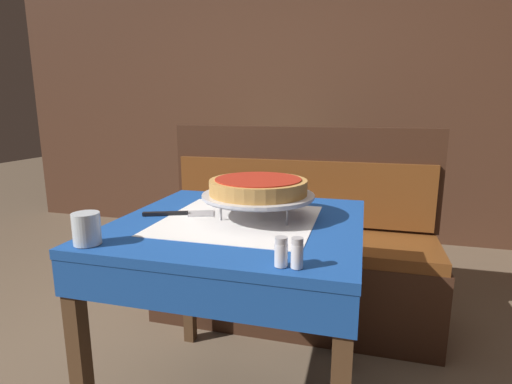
{
  "coord_description": "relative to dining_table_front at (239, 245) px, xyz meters",
  "views": [
    {
      "loc": [
        0.42,
        -1.3,
        1.17
      ],
      "look_at": [
        0.06,
        0.01,
        0.88
      ],
      "focal_mm": 28.0,
      "sensor_mm": 36.0,
      "label": 1
    }
  ],
  "objects": [
    {
      "name": "back_wall_panel",
      "position": [
        0.0,
        2.31,
        0.52
      ],
      "size": [
        6.0,
        0.04,
        2.4
      ],
      "primitive_type": "cube",
      "color": "#4C2D1E",
      "rests_on": "ground_plane"
    },
    {
      "name": "pepper_shaker",
      "position": [
        0.27,
        -0.37,
        0.13
      ],
      "size": [
        0.03,
        0.03,
        0.08
      ],
      "color": "silver",
      "rests_on": "dining_table_front"
    },
    {
      "name": "pizza_pan_stand",
      "position": [
        0.06,
        0.04,
        0.17
      ],
      "size": [
        0.4,
        0.4,
        0.09
      ],
      "color": "#ADADB2",
      "rests_on": "dining_table_front"
    },
    {
      "name": "condiment_caddy",
      "position": [
        -0.2,
        1.74,
        0.14
      ],
      "size": [
        0.15,
        0.15,
        0.19
      ],
      "color": "black",
      "rests_on": "dining_table_rear"
    },
    {
      "name": "booth_bench",
      "position": [
        0.07,
        0.77,
        -0.36
      ],
      "size": [
        1.51,
        0.49,
        1.06
      ],
      "color": "#3D2316",
      "rests_on": "ground_plane"
    },
    {
      "name": "pizza_server",
      "position": [
        -0.23,
        0.01,
        0.1
      ],
      "size": [
        0.26,
        0.14,
        0.01
      ],
      "color": "#BCBCC1",
      "rests_on": "dining_table_front"
    },
    {
      "name": "dining_table_rear",
      "position": [
        -0.25,
        1.81,
        -0.01
      ],
      "size": [
        0.74,
        0.74,
        0.77
      ],
      "color": "#1E6B33",
      "rests_on": "ground_plane"
    },
    {
      "name": "deep_dish_pizza",
      "position": [
        0.06,
        0.04,
        0.21
      ],
      "size": [
        0.35,
        0.35,
        0.06
      ],
      "color": "#C68E47",
      "rests_on": "pizza_pan_stand"
    },
    {
      "name": "salt_shaker",
      "position": [
        0.23,
        -0.37,
        0.13
      ],
      "size": [
        0.03,
        0.03,
        0.08
      ],
      "color": "silver",
      "rests_on": "dining_table_front"
    },
    {
      "name": "dining_table_front",
      "position": [
        0.0,
        0.0,
        0.0
      ],
      "size": [
        0.85,
        0.85,
        0.78
      ],
      "color": "#194799",
      "rests_on": "ground_plane"
    },
    {
      "name": "water_glass_near",
      "position": [
        -0.35,
        -0.36,
        0.14
      ],
      "size": [
        0.08,
        0.08,
        0.09
      ],
      "color": "silver",
      "rests_on": "dining_table_front"
    }
  ]
}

